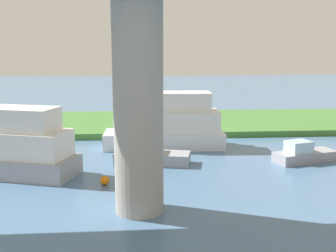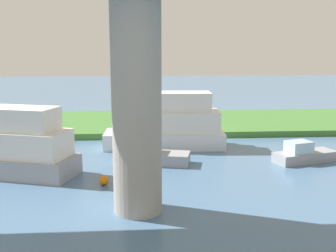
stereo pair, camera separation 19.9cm
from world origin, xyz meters
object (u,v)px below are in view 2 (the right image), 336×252
at_px(person_on_bank, 190,117).
at_px(pontoon_yellow, 304,154).
at_px(riverboat_paddlewheel, 169,125).
at_px(bridge_pylon, 137,106).
at_px(skiff_small, 8,147).
at_px(motorboat_red, 150,155).
at_px(mooring_post, 120,128).
at_px(marker_buoy, 104,180).

distance_m(person_on_bank, pontoon_yellow, 12.21).
xyz_separation_m(person_on_bank, riverboat_paddlewheel, (2.28, 6.05, 0.44)).
bearing_deg(bridge_pylon, skiff_small, -38.87).
bearing_deg(motorboat_red, mooring_post, -73.61).
height_order(riverboat_paddlewheel, skiff_small, riverboat_paddlewheel).
xyz_separation_m(pontoon_yellow, marker_buoy, (12.31, 3.68, -0.24)).
bearing_deg(riverboat_paddlewheel, marker_buoy, 64.11).
xyz_separation_m(motorboat_red, skiff_small, (8.10, 1.61, 1.03)).
relative_size(mooring_post, pontoon_yellow, 0.18).
relative_size(motorboat_red, skiff_small, 0.56).
bearing_deg(pontoon_yellow, bridge_pylon, 34.80).
bearing_deg(motorboat_red, riverboat_paddlewheel, -109.06).
bearing_deg(marker_buoy, person_on_bank, -113.74).
height_order(riverboat_paddlewheel, motorboat_red, riverboat_paddlewheel).
bearing_deg(person_on_bank, skiff_small, 45.17).
height_order(bridge_pylon, motorboat_red, bridge_pylon).
bearing_deg(bridge_pylon, person_on_bank, -104.03).
distance_m(riverboat_paddlewheel, skiff_small, 11.24).
xyz_separation_m(mooring_post, riverboat_paddlewheel, (-3.69, 3.24, 0.76)).
bearing_deg(skiff_small, person_on_bank, -134.83).
bearing_deg(mooring_post, marker_buoy, 88.46).
height_order(pontoon_yellow, skiff_small, skiff_small).
relative_size(person_on_bank, pontoon_yellow, 0.32).
xyz_separation_m(riverboat_paddlewheel, skiff_small, (9.58, 5.89, -0.06)).
distance_m(mooring_post, skiff_small, 10.88).
distance_m(bridge_pylon, motorboat_red, 8.66).
bearing_deg(skiff_small, motorboat_red, -168.76).
bearing_deg(pontoon_yellow, skiff_small, 4.27).
height_order(person_on_bank, pontoon_yellow, person_on_bank).
height_order(bridge_pylon, pontoon_yellow, bridge_pylon).
relative_size(bridge_pylon, skiff_small, 1.07).
height_order(person_on_bank, skiff_small, skiff_small).
height_order(pontoon_yellow, motorboat_red, motorboat_red).
distance_m(mooring_post, riverboat_paddlewheel, 4.97).
bearing_deg(riverboat_paddlewheel, mooring_post, -41.29).
relative_size(motorboat_red, marker_buoy, 9.80).
bearing_deg(mooring_post, person_on_bank, -154.80).
xyz_separation_m(person_on_bank, mooring_post, (5.97, 2.81, -0.32)).
relative_size(mooring_post, skiff_small, 0.09).
bearing_deg(riverboat_paddlewheel, bridge_pylon, 79.54).
bearing_deg(pontoon_yellow, mooring_post, -32.99).
height_order(riverboat_paddlewheel, marker_buoy, riverboat_paddlewheel).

